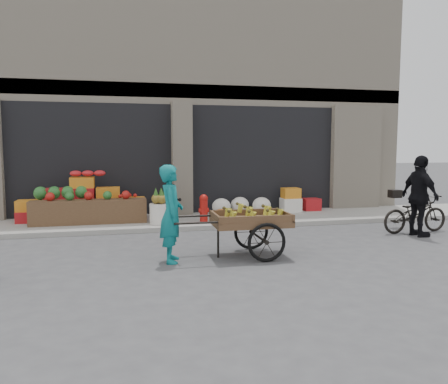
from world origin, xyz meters
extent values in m
plane|color=#424244|center=(0.00, 0.00, 0.00)|extent=(80.00, 80.00, 0.00)
cube|color=gray|center=(0.00, 4.10, 0.06)|extent=(18.00, 2.20, 0.12)
cube|color=beige|center=(0.00, 8.20, 3.50)|extent=(14.00, 6.00, 7.00)
cube|color=gray|center=(0.00, 5.35, 3.60)|extent=(14.00, 0.30, 0.40)
cube|color=black|center=(-2.48, 6.00, 1.67)|extent=(4.40, 1.60, 3.10)
cube|color=black|center=(2.48, 6.00, 1.67)|extent=(4.40, 1.60, 3.10)
cube|color=beige|center=(0.00, 5.15, 1.67)|extent=(0.55, 0.80, 3.22)
cube|color=brown|center=(-2.48, 3.95, 0.42)|extent=(2.80, 0.45, 0.60)
sphere|color=#1E5923|center=(-3.17, 4.45, 0.86)|extent=(0.34, 0.34, 0.34)
cylinder|color=silver|center=(-0.75, 3.60, 0.37)|extent=(0.52, 0.52, 0.50)
cylinder|color=#A5140F|center=(0.35, 3.55, 0.40)|extent=(0.20, 0.20, 0.56)
sphere|color=#A5140F|center=(0.35, 3.55, 0.72)|extent=(0.22, 0.22, 0.22)
cylinder|color=orange|center=(0.85, 3.50, 0.27)|extent=(0.32, 0.32, 0.30)
ellipsoid|color=silver|center=(1.68, 4.70, 0.34)|extent=(1.70, 0.60, 0.44)
imported|color=black|center=(-0.35, 4.20, 0.58)|extent=(0.51, 0.43, 0.93)
cube|color=brown|center=(0.65, 0.40, 0.64)|extent=(1.42, 0.94, 0.12)
torus|color=black|center=(0.80, -0.10, 0.35)|extent=(0.71, 0.07, 0.71)
torus|color=black|center=(0.81, 0.90, 0.35)|extent=(0.71, 0.07, 0.71)
cylinder|color=black|center=(0.03, 0.41, 0.29)|extent=(0.04, 0.04, 0.58)
imported|color=#0F7175|center=(-0.83, 0.32, 0.86)|extent=(0.49, 0.67, 1.72)
imported|color=black|center=(5.09, 1.64, 0.45)|extent=(1.75, 0.69, 0.90)
imported|color=black|center=(4.89, 1.24, 0.92)|extent=(0.51, 1.10, 1.84)
camera|label=1|loc=(-1.66, -7.28, 2.04)|focal=35.00mm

